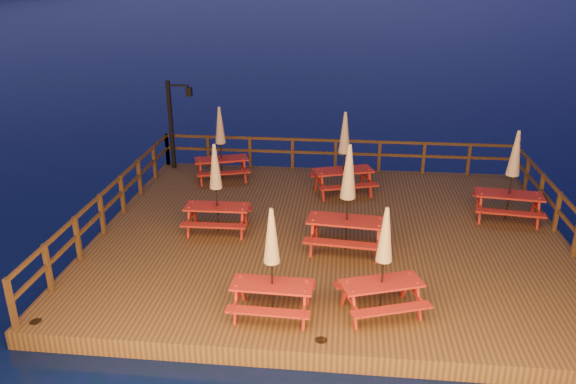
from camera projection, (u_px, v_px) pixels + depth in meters
The scene contains 12 objects.
ground at pixel (330, 246), 14.83m from camera, with size 500.00×500.00×0.00m, color black.
deck at pixel (330, 239), 14.76m from camera, with size 12.00×10.00×0.40m, color #412E15.
deck_piles at pixel (329, 256), 14.94m from camera, with size 11.44×9.44×1.40m.
railing at pixel (333, 181), 16.04m from camera, with size 11.80×9.75×1.10m.
lamp_post at pixel (175, 117), 18.74m from camera, with size 0.85×0.18×3.00m.
picnic_table_0 at pixel (344, 152), 16.72m from camera, with size 2.15×1.95×2.54m.
picnic_table_1 at pixel (216, 187), 14.30m from camera, with size 1.69×1.41×2.38m.
picnic_table_2 at pixel (272, 261), 10.78m from camera, with size 1.65×1.37×2.30m.
picnic_table_3 at pixel (348, 197), 13.26m from camera, with size 2.02×1.72×2.69m.
picnic_table_4 at pixel (512, 174), 14.95m from camera, with size 1.92×1.65×2.52m.
picnic_table_5 at pixel (384, 260), 10.85m from camera, with size 1.94×1.77×2.29m.
picnic_table_6 at pixel (221, 143), 17.85m from camera, with size 2.04×1.85×2.41m.
Camera 1 is at (0.30, -13.27, 6.86)m, focal length 35.00 mm.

